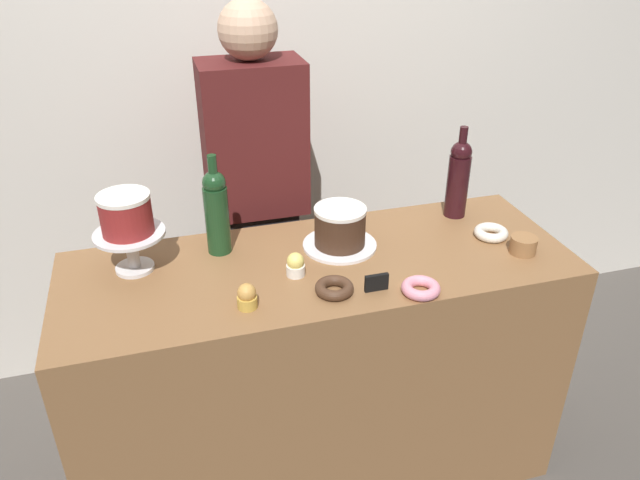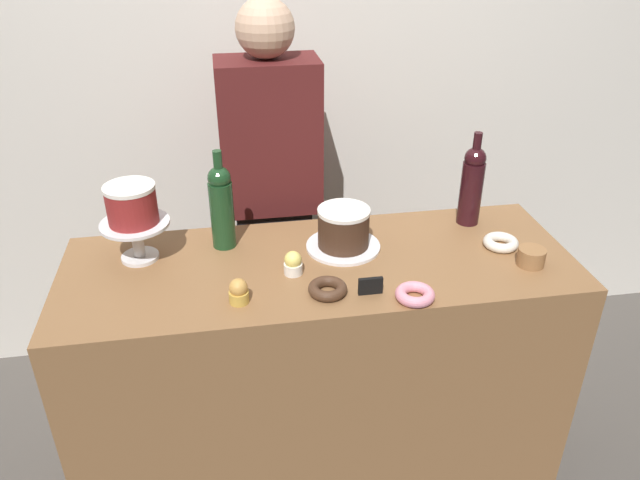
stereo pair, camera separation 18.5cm
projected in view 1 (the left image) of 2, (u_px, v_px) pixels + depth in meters
ground_plane at (320, 462)px, 2.32m from camera, size 12.00×12.00×0.00m
back_wall at (259, 65)px, 2.41m from camera, size 6.00×0.05×2.60m
display_counter at (320, 372)px, 2.11m from camera, size 1.59×0.58×0.89m
cake_stand_pedestal at (131, 244)px, 1.81m from camera, size 0.21×0.21×0.13m
white_layer_cake at (126, 214)px, 1.76m from camera, size 0.15×0.15×0.12m
silver_serving_platter at (340, 245)px, 1.97m from camera, size 0.24×0.24×0.01m
chocolate_round_cake at (340, 226)px, 1.94m from camera, size 0.17×0.17×0.13m
wine_bottle_dark_red at (458, 177)px, 2.11m from camera, size 0.08×0.08×0.33m
wine_bottle_green at (216, 210)px, 1.88m from camera, size 0.08×0.08×0.33m
cupcake_lemon at (296, 265)px, 1.81m from camera, size 0.06×0.06×0.07m
cupcake_caramel at (247, 297)px, 1.67m from camera, size 0.06×0.06×0.07m
donut_chocolate at (334, 288)px, 1.74m from camera, size 0.11×0.11×0.03m
donut_sugar at (491, 232)px, 2.03m from camera, size 0.11×0.11×0.03m
donut_pink at (421, 288)px, 1.74m from camera, size 0.11×0.11×0.03m
cookie_stack at (523, 245)px, 1.93m from camera, size 0.08×0.08×0.05m
price_sign_chalkboard at (377, 283)px, 1.74m from camera, size 0.07×0.01×0.05m
barista_figure at (258, 210)px, 2.32m from camera, size 0.36×0.22×1.60m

